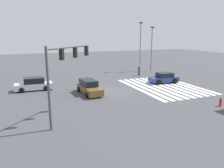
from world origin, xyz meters
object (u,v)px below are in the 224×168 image
(traffic_signal_mast, at_px, (65,65))
(street_light_pole_a, at_px, (140,43))
(car_0, at_px, (89,87))
(car_2, at_px, (34,84))
(car_1, at_px, (164,78))
(street_light_pole_b, at_px, (152,45))
(pedestrian, at_px, (139,70))
(fire_hydrant, at_px, (220,102))

(traffic_signal_mast, distance_m, street_light_pole_a, 25.94)
(car_0, bearing_deg, car_2, -128.52)
(traffic_signal_mast, bearing_deg, car_1, -16.19)
(car_0, distance_m, street_light_pole_b, 19.24)
(car_1, distance_m, pedestrian, 6.19)
(car_1, distance_m, street_light_pole_b, 10.97)
(traffic_signal_mast, xyz_separation_m, car_1, (8.57, -15.58, -3.83))
(car_1, height_order, street_light_pole_b, street_light_pole_b)
(car_2, distance_m, fire_hydrant, 21.21)
(street_light_pole_a, distance_m, street_light_pole_b, 2.12)
(street_light_pole_a, relative_size, fire_hydrant, 10.38)
(traffic_signal_mast, bearing_deg, street_light_pole_a, 2.44)
(street_light_pole_a, bearing_deg, car_2, 112.07)
(traffic_signal_mast, relative_size, car_0, 1.28)
(car_2, xyz_separation_m, street_light_pole_b, (6.81, -21.25, 4.12))
(car_0, distance_m, car_1, 11.68)
(car_2, xyz_separation_m, pedestrian, (3.52, -16.91, 0.23))
(car_0, xyz_separation_m, car_2, (4.10, 5.94, -0.02))
(car_0, bearing_deg, fire_hydrant, 44.34)
(pedestrian, xyz_separation_m, street_light_pole_a, (4.38, -2.57, 4.31))
(traffic_signal_mast, distance_m, street_light_pole_b, 26.40)
(traffic_signal_mast, bearing_deg, fire_hydrant, -53.85)
(traffic_signal_mast, height_order, fire_hydrant, traffic_signal_mast)
(car_0, bearing_deg, pedestrian, 120.93)
(street_light_pole_b, relative_size, fire_hydrant, 9.46)
(car_0, bearing_deg, traffic_signal_mast, -33.26)
(car_0, bearing_deg, car_1, 93.38)
(street_light_pole_a, xyz_separation_m, fire_hydrant, (-21.35, 3.09, -4.85))
(traffic_signal_mast, bearing_deg, car_2, 54.85)
(car_0, xyz_separation_m, fire_hydrant, (-9.34, -10.45, -0.34))
(traffic_signal_mast, distance_m, pedestrian, 21.29)
(car_2, bearing_deg, street_light_pole_b, -160.98)
(car_2, bearing_deg, pedestrian, -166.98)
(street_light_pole_a, xyz_separation_m, street_light_pole_b, (-1.09, -1.77, -0.41))
(street_light_pole_a, bearing_deg, street_light_pole_b, -121.66)
(pedestrian, height_order, fire_hydrant, pedestrian)
(car_1, bearing_deg, traffic_signal_mast, 33.30)
(car_2, relative_size, pedestrian, 2.63)
(traffic_signal_mast, relative_size, pedestrian, 3.52)
(traffic_signal_mast, height_order, car_1, traffic_signal_mast)
(pedestrian, xyz_separation_m, fire_hydrant, (-16.97, 0.52, -0.54))
(street_light_pole_a, bearing_deg, traffic_signal_mast, 137.44)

